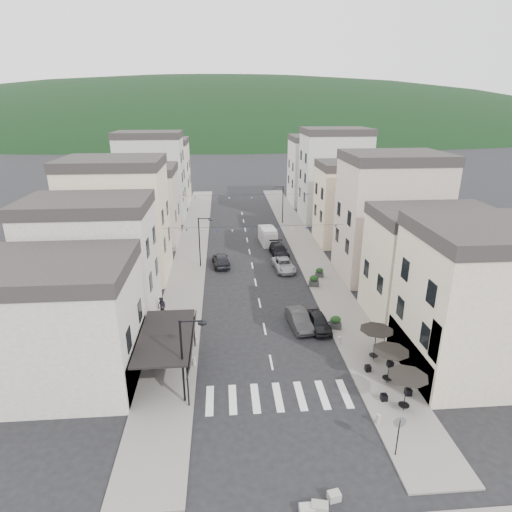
{
  "coord_description": "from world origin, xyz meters",
  "views": [
    {
      "loc": [
        -3.31,
        -21.18,
        18.48
      ],
      "look_at": [
        -0.05,
        19.73,
        3.5
      ],
      "focal_mm": 30.0,
      "sensor_mm": 36.0,
      "label": 1
    }
  ],
  "objects_px": {
    "parked_car_a": "(319,322)",
    "parked_car_e": "(221,260)",
    "delivery_van": "(268,235)",
    "pedestrian_b": "(162,307)",
    "parked_car_b": "(299,319)",
    "parked_car_c": "(284,265)",
    "parked_car_d": "(279,250)",
    "pedestrian_a": "(188,325)"
  },
  "relations": [
    {
      "from": "pedestrian_b",
      "to": "pedestrian_a",
      "type": "bearing_deg",
      "value": -22.78
    },
    {
      "from": "pedestrian_a",
      "to": "parked_car_a",
      "type": "bearing_deg",
      "value": -14.38
    },
    {
      "from": "parked_car_b",
      "to": "parked_car_e",
      "type": "relative_size",
      "value": 0.94
    },
    {
      "from": "parked_car_c",
      "to": "pedestrian_b",
      "type": "xyz_separation_m",
      "value": [
        -12.54,
        -10.41,
        0.37
      ]
    },
    {
      "from": "parked_car_b",
      "to": "pedestrian_a",
      "type": "relative_size",
      "value": 2.32
    },
    {
      "from": "parked_car_a",
      "to": "pedestrian_b",
      "type": "bearing_deg",
      "value": 162.31
    },
    {
      "from": "parked_car_c",
      "to": "parked_car_d",
      "type": "relative_size",
      "value": 0.95
    },
    {
      "from": "parked_car_a",
      "to": "parked_car_c",
      "type": "xyz_separation_m",
      "value": [
        -1.08,
        13.74,
        -0.03
      ]
    },
    {
      "from": "parked_car_a",
      "to": "parked_car_b",
      "type": "xyz_separation_m",
      "value": [
        -1.61,
        0.53,
        0.03
      ]
    },
    {
      "from": "parked_car_b",
      "to": "parked_car_d",
      "type": "xyz_separation_m",
      "value": [
        0.62,
        18.08,
        -0.0
      ]
    },
    {
      "from": "delivery_van",
      "to": "parked_car_d",
      "type": "bearing_deg",
      "value": -84.71
    },
    {
      "from": "pedestrian_b",
      "to": "parked_car_a",
      "type": "bearing_deg",
      "value": 18.48
    },
    {
      "from": "parked_car_b",
      "to": "parked_car_d",
      "type": "height_order",
      "value": "same"
    },
    {
      "from": "parked_car_d",
      "to": "pedestrian_a",
      "type": "xyz_separation_m",
      "value": [
        -10.07,
        -18.95,
        0.34
      ]
    },
    {
      "from": "parked_car_a",
      "to": "delivery_van",
      "type": "bearing_deg",
      "value": 90.62
    },
    {
      "from": "parked_car_d",
      "to": "delivery_van",
      "type": "relative_size",
      "value": 1.0
    },
    {
      "from": "parked_car_c",
      "to": "parked_car_d",
      "type": "bearing_deg",
      "value": 83.18
    },
    {
      "from": "parked_car_b",
      "to": "delivery_van",
      "type": "xyz_separation_m",
      "value": [
        -0.28,
        23.16,
        0.41
      ]
    },
    {
      "from": "parked_car_e",
      "to": "parked_car_b",
      "type": "bearing_deg",
      "value": 106.84
    },
    {
      "from": "parked_car_d",
      "to": "pedestrian_a",
      "type": "distance_m",
      "value": 21.46
    },
    {
      "from": "delivery_van",
      "to": "pedestrian_b",
      "type": "relative_size",
      "value": 2.73
    },
    {
      "from": "pedestrian_a",
      "to": "parked_car_b",
      "type": "bearing_deg",
      "value": -10.9
    },
    {
      "from": "parked_car_a",
      "to": "parked_car_e",
      "type": "bearing_deg",
      "value": 113.97
    },
    {
      "from": "parked_car_b",
      "to": "delivery_van",
      "type": "height_order",
      "value": "delivery_van"
    },
    {
      "from": "parked_car_b",
      "to": "parked_car_e",
      "type": "height_order",
      "value": "parked_car_e"
    },
    {
      "from": "delivery_van",
      "to": "pedestrian_a",
      "type": "distance_m",
      "value": 25.72
    },
    {
      "from": "parked_car_c",
      "to": "parked_car_d",
      "type": "height_order",
      "value": "parked_car_d"
    },
    {
      "from": "parked_car_a",
      "to": "pedestrian_a",
      "type": "bearing_deg",
      "value": 177.85
    },
    {
      "from": "parked_car_a",
      "to": "parked_car_d",
      "type": "bearing_deg",
      "value": 89.09
    },
    {
      "from": "pedestrian_b",
      "to": "parked_car_e",
      "type": "bearing_deg",
      "value": 98.81
    },
    {
      "from": "parked_car_a",
      "to": "delivery_van",
      "type": "relative_size",
      "value": 0.81
    },
    {
      "from": "parked_car_c",
      "to": "pedestrian_b",
      "type": "relative_size",
      "value": 2.6
    },
    {
      "from": "parked_car_b",
      "to": "parked_car_d",
      "type": "bearing_deg",
      "value": 81.37
    },
    {
      "from": "parked_car_b",
      "to": "pedestrian_a",
      "type": "distance_m",
      "value": 9.49
    },
    {
      "from": "parked_car_a",
      "to": "parked_car_e",
      "type": "height_order",
      "value": "parked_car_e"
    },
    {
      "from": "parked_car_e",
      "to": "parked_car_c",
      "type": "bearing_deg",
      "value": 158.19
    },
    {
      "from": "parked_car_c",
      "to": "pedestrian_a",
      "type": "bearing_deg",
      "value": -130.95
    },
    {
      "from": "parked_car_b",
      "to": "pedestrian_a",
      "type": "height_order",
      "value": "pedestrian_a"
    },
    {
      "from": "parked_car_a",
      "to": "parked_car_b",
      "type": "bearing_deg",
      "value": 157.94
    },
    {
      "from": "parked_car_a",
      "to": "pedestrian_b",
      "type": "xyz_separation_m",
      "value": [
        -13.62,
        3.34,
        0.34
      ]
    },
    {
      "from": "parked_car_c",
      "to": "delivery_van",
      "type": "distance_m",
      "value": 9.99
    },
    {
      "from": "parked_car_a",
      "to": "pedestrian_a",
      "type": "distance_m",
      "value": 11.06
    }
  ]
}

